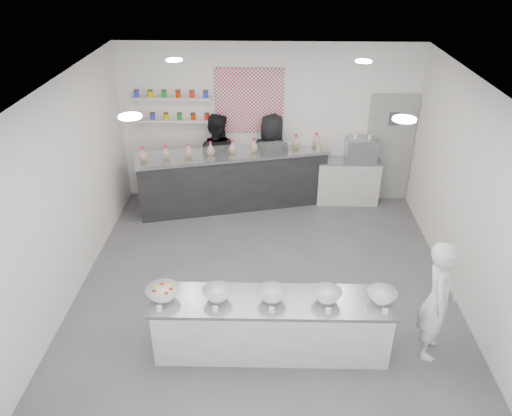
{
  "coord_description": "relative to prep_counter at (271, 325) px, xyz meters",
  "views": [
    {
      "loc": [
        0.04,
        -5.9,
        4.63
      ],
      "look_at": [
        -0.15,
        0.4,
        1.15
      ],
      "focal_mm": 35.0,
      "sensor_mm": 36.0,
      "label": 1
    }
  ],
  "objects": [
    {
      "name": "label_cards",
      "position": [
        -0.0,
        -0.5,
        0.43
      ],
      "size": [
        2.66,
        0.04,
        0.07
      ],
      "primitive_type": null,
      "color": "white",
      "rests_on": "prep_counter"
    },
    {
      "name": "cookie_bags",
      "position": [
        -0.73,
        3.77,
        0.83
      ],
      "size": [
        3.28,
        0.96,
        0.27
      ],
      "primitive_type": null,
      "rotation": [
        0.0,
        0.0,
        0.25
      ],
      "color": "pink",
      "rests_on": "back_bar"
    },
    {
      "name": "ceiling",
      "position": [
        -0.09,
        1.22,
        2.6
      ],
      "size": [
        6.0,
        6.0,
        0.0
      ],
      "primitive_type": "plane",
      "rotation": [
        3.14,
        0.0,
        0.0
      ],
      "color": "white",
      "rests_on": "floor"
    },
    {
      "name": "back_bar",
      "position": [
        -0.73,
        3.77,
        0.15
      ],
      "size": [
        3.59,
        1.49,
        1.1
      ],
      "primitive_type": "cube",
      "rotation": [
        0.0,
        0.0,
        0.25
      ],
      "color": "black",
      "rests_on": "floor"
    },
    {
      "name": "downlight_2",
      "position": [
        -1.49,
        2.82,
        2.58
      ],
      "size": [
        0.24,
        0.24,
        0.02
      ],
      "primitive_type": "cylinder",
      "color": "white",
      "rests_on": "ceiling"
    },
    {
      "name": "downlight_0",
      "position": [
        -1.49,
        0.22,
        2.58
      ],
      "size": [
        0.24,
        0.24,
        0.02
      ],
      "primitive_type": "cylinder",
      "color": "white",
      "rests_on": "ceiling"
    },
    {
      "name": "preserve_jars",
      "position": [
        -1.84,
        4.1,
        1.48
      ],
      "size": [
        1.45,
        0.1,
        0.56
      ],
      "primitive_type": null,
      "color": "red",
      "rests_on": "jar_shelf_lower"
    },
    {
      "name": "prep_counter",
      "position": [
        0.0,
        0.0,
        0.0
      ],
      "size": [
        2.92,
        0.69,
        0.8
      ],
      "primitive_type": "cube",
      "rotation": [
        0.0,
        0.0,
        0.01
      ],
      "color": "#AFAFAA",
      "rests_on": "floor"
    },
    {
      "name": "right_wall",
      "position": [
        2.66,
        1.22,
        1.1
      ],
      "size": [
        0.0,
        6.0,
        6.0
      ],
      "primitive_type": "plane",
      "rotation": [
        1.57,
        0.0,
        -1.57
      ],
      "color": "white",
      "rests_on": "floor"
    },
    {
      "name": "jar_shelf_lower",
      "position": [
        -1.84,
        4.12,
        1.2
      ],
      "size": [
        1.45,
        0.22,
        0.04
      ],
      "primitive_type": "cube",
      "color": "silver",
      "rests_on": "back_wall"
    },
    {
      "name": "downlight_3",
      "position": [
        1.31,
        2.82,
        2.58
      ],
      "size": [
        0.24,
        0.24,
        0.02
      ],
      "primitive_type": "cylinder",
      "color": "white",
      "rests_on": "ceiling"
    },
    {
      "name": "sneeze_guard",
      "position": [
        -0.66,
        3.47,
        0.85
      ],
      "size": [
        3.38,
        0.87,
        0.3
      ],
      "primitive_type": "cube",
      "rotation": [
        0.0,
        0.0,
        0.25
      ],
      "color": "white",
      "rests_on": "back_bar"
    },
    {
      "name": "prep_bowls",
      "position": [
        0.0,
        0.0,
        0.47
      ],
      "size": [
        2.96,
        0.48,
        0.14
      ],
      "primitive_type": null,
      "rotation": [
        0.0,
        0.0,
        0.01
      ],
      "color": "white",
      "rests_on": "prep_counter"
    },
    {
      "name": "espresso_ledge",
      "position": [
        1.46,
        4.0,
        0.04
      ],
      "size": [
        1.19,
        0.38,
        0.88
      ],
      "primitive_type": "cube",
      "color": "#AFAFAA",
      "rests_on": "floor"
    },
    {
      "name": "back_wall",
      "position": [
        -0.09,
        4.22,
        1.1
      ],
      "size": [
        5.5,
        0.0,
        5.5
      ],
      "primitive_type": "plane",
      "rotation": [
        1.57,
        0.0,
        0.0
      ],
      "color": "white",
      "rests_on": "floor"
    },
    {
      "name": "espresso_machine",
      "position": [
        1.64,
        4.0,
        0.69
      ],
      "size": [
        0.55,
        0.38,
        0.42
      ],
      "primitive_type": "cube",
      "color": "#93969E",
      "rests_on": "espresso_ledge"
    },
    {
      "name": "cup_stacks",
      "position": [
        0.91,
        4.0,
        0.66
      ],
      "size": [
        0.24,
        0.24,
        0.35
      ],
      "primitive_type": null,
      "color": "tan",
      "rests_on": "espresso_ledge"
    },
    {
      "name": "pattern_panel",
      "position": [
        -0.44,
        4.2,
        1.55
      ],
      "size": [
        1.25,
        0.03,
        1.2
      ],
      "primitive_type": "cube",
      "color": "#A11E39",
      "rests_on": "back_wall"
    },
    {
      "name": "staff_left",
      "position": [
        -1.06,
        4.02,
        0.48
      ],
      "size": [
        0.96,
        0.81,
        1.76
      ],
      "primitive_type": "imported",
      "rotation": [
        0.0,
        0.0,
        2.96
      ],
      "color": "black",
      "rests_on": "floor"
    },
    {
      "name": "back_door",
      "position": [
        2.21,
        4.19,
        0.65
      ],
      "size": [
        0.88,
        0.04,
        2.1
      ],
      "primitive_type": "cube",
      "color": "gray",
      "rests_on": "floor"
    },
    {
      "name": "floor",
      "position": [
        -0.09,
        1.22,
        -0.4
      ],
      "size": [
        6.0,
        6.0,
        0.0
      ],
      "primitive_type": "plane",
      "color": "#515156",
      "rests_on": "ground"
    },
    {
      "name": "staff_right",
      "position": [
        -0.02,
        4.02,
        0.48
      ],
      "size": [
        0.98,
        0.78,
        1.75
      ],
      "primitive_type": "imported",
      "rotation": [
        0.0,
        0.0,
        2.86
      ],
      "color": "black",
      "rests_on": "floor"
    },
    {
      "name": "jar_shelf_upper",
      "position": [
        -1.84,
        4.12,
        1.62
      ],
      "size": [
        1.45,
        0.22,
        0.04
      ],
      "primitive_type": "cube",
      "color": "silver",
      "rests_on": "back_wall"
    },
    {
      "name": "woman_prep",
      "position": [
        1.97,
        0.05,
        0.4
      ],
      "size": [
        0.53,
        0.66,
        1.59
      ],
      "primitive_type": "imported",
      "rotation": [
        0.0,
        0.0,
        1.29
      ],
      "color": "white",
      "rests_on": "floor"
    },
    {
      "name": "left_wall",
      "position": [
        -2.84,
        1.22,
        1.1
      ],
      "size": [
        0.0,
        6.0,
        6.0
      ],
      "primitive_type": "plane",
      "rotation": [
        1.57,
        0.0,
        1.57
      ],
      "color": "white",
      "rests_on": "floor"
    },
    {
      "name": "downlight_1",
      "position": [
        1.31,
        0.22,
        2.58
      ],
      "size": [
        0.24,
        0.24,
        0.02
      ],
      "primitive_type": "cylinder",
      "color": "white",
      "rests_on": "ceiling"
    }
  ]
}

